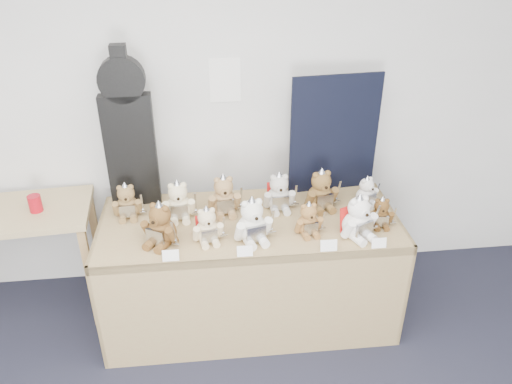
{
  "coord_description": "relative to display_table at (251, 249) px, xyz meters",
  "views": [
    {
      "loc": [
        0.18,
        -0.78,
        2.53
      ],
      "look_at": [
        0.49,
        1.82,
        1.06
      ],
      "focal_mm": 35.0,
      "sensor_mm": 36.0,
      "label": 1
    }
  ],
  "objects": [
    {
      "name": "room_shell",
      "position": [
        -0.1,
        0.65,
        0.92
      ],
      "size": [
        6.0,
        6.0,
        6.0
      ],
      "color": "silver",
      "rests_on": "floor"
    },
    {
      "name": "display_table",
      "position": [
        0.0,
        0.0,
        0.0
      ],
      "size": [
        1.94,
        0.83,
        0.8
      ],
      "rotation": [
        0.0,
        0.0,
        -0.01
      ],
      "color": "#98774D",
      "rests_on": "floor"
    },
    {
      "name": "side_table",
      "position": [
        -1.54,
        0.32,
        0.07
      ],
      "size": [
        1.04,
        0.63,
        0.83
      ],
      "rotation": [
        0.0,
        0.0,
        0.08
      ],
      "color": "tan",
      "rests_on": "floor"
    },
    {
      "name": "guitar_case",
      "position": [
        -0.74,
        0.41,
        0.69
      ],
      "size": [
        0.32,
        0.1,
        1.06
      ],
      "rotation": [
        0.0,
        0.0,
        0.03
      ],
      "color": "black",
      "rests_on": "display_table"
    },
    {
      "name": "navy_board",
      "position": [
        0.62,
        0.43,
        0.59
      ],
      "size": [
        0.62,
        0.08,
        0.83
      ],
      "primitive_type": "cube",
      "rotation": [
        0.0,
        0.0,
        0.09
      ],
      "color": "black",
      "rests_on": "display_table"
    },
    {
      "name": "red_cup",
      "position": [
        -1.37,
        0.3,
        0.26
      ],
      "size": [
        0.08,
        0.08,
        0.11
      ],
      "primitive_type": "cylinder",
      "color": "#AE0B19",
      "rests_on": "side_table"
    },
    {
      "name": "teddy_front_far_left",
      "position": [
        -0.55,
        -0.12,
        0.29
      ],
      "size": [
        0.24,
        0.25,
        0.3
      ],
      "rotation": [
        0.0,
        0.0,
        -0.52
      ],
      "color": "brown",
      "rests_on": "display_table"
    },
    {
      "name": "teddy_front_left",
      "position": [
        -0.27,
        -0.12,
        0.27
      ],
      "size": [
        0.21,
        0.19,
        0.25
      ],
      "rotation": [
        0.0,
        0.0,
        0.17
      ],
      "color": "beige",
      "rests_on": "display_table"
    },
    {
      "name": "teddy_front_centre",
      "position": [
        -0.01,
        -0.14,
        0.3
      ],
      "size": [
        0.26,
        0.23,
        0.31
      ],
      "rotation": [
        0.0,
        0.0,
        0.25
      ],
      "color": "white",
      "rests_on": "display_table"
    },
    {
      "name": "teddy_front_right",
      "position": [
        0.34,
        -0.11,
        0.27
      ],
      "size": [
        0.2,
        0.17,
        0.24
      ],
      "rotation": [
        0.0,
        0.0,
        0.14
      ],
      "color": "olive",
      "rests_on": "display_table"
    },
    {
      "name": "teddy_front_far_right",
      "position": [
        0.63,
        -0.18,
        0.29
      ],
      "size": [
        0.26,
        0.24,
        0.31
      ],
      "rotation": [
        0.0,
        0.0,
        0.4
      ],
      "color": "white",
      "rests_on": "display_table"
    },
    {
      "name": "teddy_front_end",
      "position": [
        0.81,
        -0.08,
        0.26
      ],
      "size": [
        0.18,
        0.15,
        0.22
      ],
      "rotation": [
        0.0,
        0.0,
        -0.11
      ],
      "color": "brown",
      "rests_on": "display_table"
    },
    {
      "name": "teddy_back_left",
      "position": [
        -0.45,
        0.16,
        0.29
      ],
      "size": [
        0.24,
        0.19,
        0.29
      ],
      "rotation": [
        0.0,
        0.0,
        0.07
      ],
      "color": "beige",
      "rests_on": "display_table"
    },
    {
      "name": "teddy_back_centre_left",
      "position": [
        -0.15,
        0.2,
        0.29
      ],
      "size": [
        0.24,
        0.2,
        0.3
      ],
      "rotation": [
        0.0,
        0.0,
        0.09
      ],
      "color": "#A58052",
      "rests_on": "display_table"
    },
    {
      "name": "teddy_back_centre_right",
      "position": [
        0.21,
        0.2,
        0.29
      ],
      "size": [
        0.24,
        0.2,
        0.29
      ],
      "rotation": [
        0.0,
        0.0,
        0.03
      ],
      "color": "beige",
      "rests_on": "display_table"
    },
    {
      "name": "teddy_back_right",
      "position": [
        0.49,
        0.18,
        0.29
      ],
      "size": [
        0.26,
        0.23,
        0.31
      ],
      "rotation": [
        0.0,
        0.0,
        0.22
      ],
      "color": "brown",
      "rests_on": "display_table"
    },
    {
      "name": "teddy_back_end",
      "position": [
        0.8,
        0.19,
        0.26
      ],
      "size": [
        0.19,
        0.18,
        0.23
      ],
      "rotation": [
        0.0,
        0.0,
        0.52
      ],
      "color": "white",
      "rests_on": "display_table"
    },
    {
      "name": "teddy_back_far_left",
      "position": [
        -0.78,
        0.22,
        0.27
      ],
      "size": [
        0.21,
        0.17,
        0.26
      ],
      "rotation": [
        0.0,
        0.0,
        0.07
      ],
      "color": "olive",
      "rests_on": "display_table"
    },
    {
      "name": "entry_card_a",
      "position": [
        -0.49,
        -0.3,
        0.21
      ],
      "size": [
        0.09,
        0.02,
        0.07
      ],
      "primitive_type": "cube",
      "rotation": [
        -0.24,
        0.0,
        -0.01
      ],
      "color": "white",
      "rests_on": "display_table"
    },
    {
      "name": "entry_card_b",
      "position": [
        -0.07,
        -0.3,
        0.21
      ],
      "size": [
        0.09,
        0.02,
        0.06
      ],
      "primitive_type": "cube",
      "rotation": [
        -0.24,
        0.0,
        -0.01
      ],
      "color": "white",
      "rests_on": "display_table"
    },
    {
      "name": "entry_card_c",
      "position": [
        0.42,
        -0.31,
        0.21
      ],
      "size": [
        0.1,
        0.02,
        0.07
      ],
      "primitive_type": "cube",
      "rotation": [
        -0.24,
        0.0,
        -0.01
      ],
      "color": "white",
      "rests_on": "display_table"
    },
    {
      "name": "entry_card_d",
      "position": [
        0.72,
        -0.32,
        0.21
      ],
      "size": [
        0.09,
        0.02,
        0.06
      ],
      "primitive_type": "cube",
      "rotation": [
        -0.24,
        0.0,
        -0.01
      ],
      "color": "white",
      "rests_on": "display_table"
    }
  ]
}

